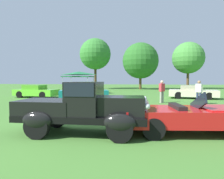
% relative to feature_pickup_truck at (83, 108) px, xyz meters
% --- Properties ---
extents(ground_plane, '(120.00, 120.00, 0.00)m').
position_rel_feature_pickup_truck_xyz_m(ground_plane, '(-0.40, 0.41, -0.86)').
color(ground_plane, '#42752D').
extents(feature_pickup_truck, '(4.26, 1.83, 1.70)m').
position_rel_feature_pickup_truck_xyz_m(feature_pickup_truck, '(0.00, 0.00, 0.00)').
color(feature_pickup_truck, black).
rests_on(feature_pickup_truck, ground_plane).
extents(neighbor_convertible, '(4.53, 2.14, 1.40)m').
position_rel_feature_pickup_truck_xyz_m(neighbor_convertible, '(3.59, 0.52, -0.28)').
color(neighbor_convertible, red).
rests_on(neighbor_convertible, ground_plane).
extents(show_car_lime, '(4.40, 2.25, 1.22)m').
position_rel_feature_pickup_truck_xyz_m(show_car_lime, '(-8.04, 11.78, -0.26)').
color(show_car_lime, '#60C62D').
rests_on(show_car_lime, ground_plane).
extents(show_car_teal, '(4.53, 2.84, 1.22)m').
position_rel_feature_pickup_truck_xyz_m(show_car_teal, '(-2.98, 10.76, -0.26)').
color(show_car_teal, teal).
rests_on(show_car_teal, ground_plane).
extents(show_car_cream, '(4.45, 2.51, 1.22)m').
position_rel_feature_pickup_truck_xyz_m(show_car_cream, '(6.81, 12.64, -0.26)').
color(show_car_cream, beige).
rests_on(show_car_cream, ground_plane).
extents(spectator_near_truck, '(0.46, 0.44, 1.69)m').
position_rel_feature_pickup_truck_xyz_m(spectator_near_truck, '(6.09, 8.34, 0.05)').
color(spectator_near_truck, '#283351').
rests_on(spectator_near_truck, ground_plane).
extents(spectator_between_cars, '(0.46, 0.44, 1.69)m').
position_rel_feature_pickup_truck_xyz_m(spectator_between_cars, '(3.60, 8.94, 0.05)').
color(spectator_between_cars, '#9E998E').
rests_on(spectator_between_cars, ground_plane).
extents(canopy_tent_left_field, '(3.30, 3.30, 2.71)m').
position_rel_feature_pickup_truck_xyz_m(canopy_tent_left_field, '(-5.34, 17.14, 1.56)').
color(canopy_tent_left_field, '#B7B7BC').
rests_on(canopy_tent_left_field, ground_plane).
extents(treeline_far_left, '(5.63, 5.63, 9.15)m').
position_rel_feature_pickup_truck_xyz_m(treeline_far_left, '(-5.82, 29.07, 5.45)').
color(treeline_far_left, '#47331E').
rests_on(treeline_far_left, ground_plane).
extents(treeline_mid_left, '(6.27, 6.27, 8.13)m').
position_rel_feature_pickup_truck_xyz_m(treeline_mid_left, '(2.30, 28.66, 4.12)').
color(treeline_mid_left, brown).
rests_on(treeline_mid_left, ground_plane).
extents(treeline_center, '(5.75, 5.75, 8.53)m').
position_rel_feature_pickup_truck_xyz_m(treeline_center, '(10.96, 31.37, 4.78)').
color(treeline_center, brown).
rests_on(treeline_center, ground_plane).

